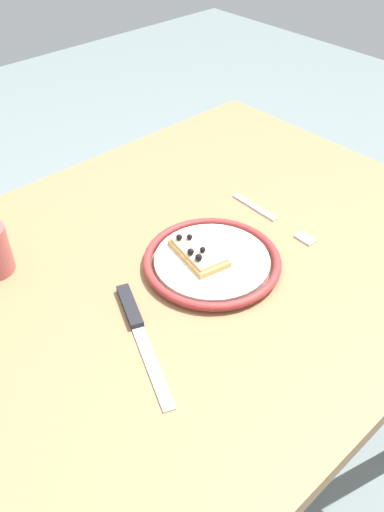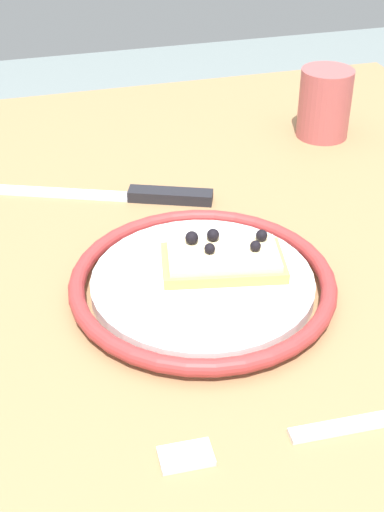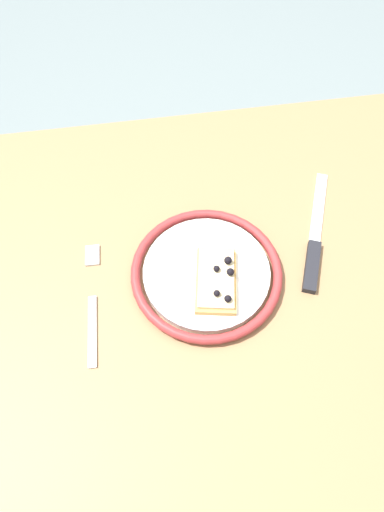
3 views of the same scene
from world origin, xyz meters
The scene contains 6 objects.
ground_plane centered at (0.00, 0.00, 0.00)m, with size 6.00×6.00×0.00m, color slate.
dining_table centered at (0.00, 0.00, 0.66)m, with size 1.01×0.79×0.76m.
plate centered at (0.00, 0.04, 0.77)m, with size 0.23×0.23×0.02m.
pizza_slice_near centered at (0.01, 0.02, 0.78)m, with size 0.08×0.12×0.03m.
knife centered at (0.18, 0.06, 0.76)m, with size 0.11×0.23×0.01m.
fork centered at (-0.18, 0.02, 0.76)m, with size 0.03×0.20×0.00m.
Camera 1 is at (0.48, 0.52, 1.35)m, focal length 37.41 mm.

